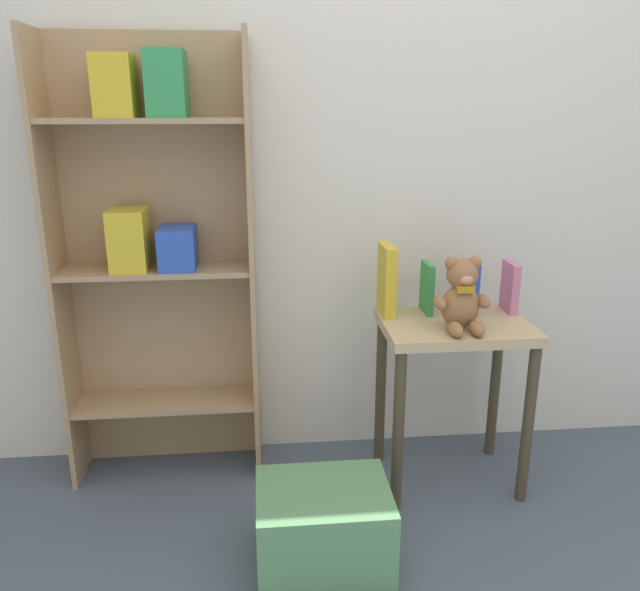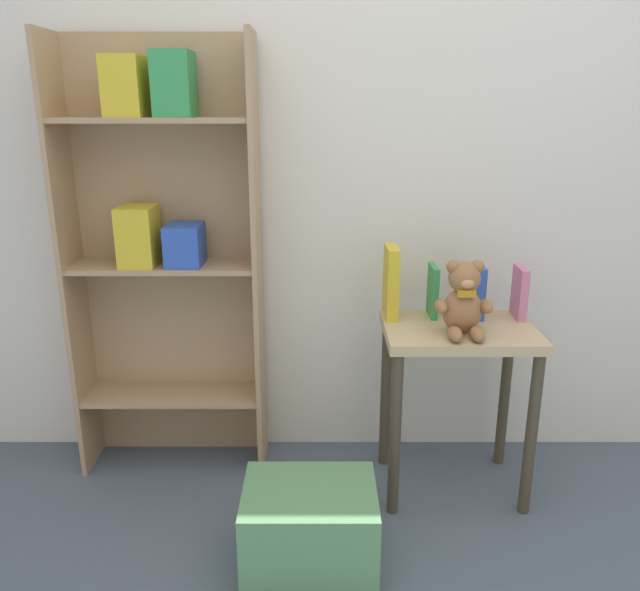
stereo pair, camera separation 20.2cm
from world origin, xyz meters
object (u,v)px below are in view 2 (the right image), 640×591
Objects in this scene: book_standing_blue at (475,292)px; storage_bin at (308,528)px; teddy_bear at (462,301)px; book_standing_green at (431,291)px; bookshelf_side at (163,236)px; book_standing_yellow at (389,282)px; display_table at (456,361)px; book_standing_pink at (518,292)px.

book_standing_blue reaches higher than storage_bin.
teddy_bear is 1.36× the size of book_standing_green.
bookshelf_side is 6.24× the size of book_standing_yellow.
book_standing_yellow is 0.16m from book_standing_green.
bookshelf_side is 8.64× the size of book_standing_green.
display_table is 0.36m from book_standing_yellow.
teddy_bear is 0.30m from book_standing_pink.
bookshelf_side is at bearing 168.76° from display_table.
bookshelf_side reaches higher than teddy_bear.
display_table is at bearing -57.55° from book_standing_green.
book_standing_blue is at bearing 52.48° from display_table.
book_standing_green is at bearing 2.72° from book_standing_yellow.
book_standing_yellow is at bearing -179.27° from book_standing_pink.
book_standing_blue is (0.15, -0.02, 0.00)m from book_standing_green.
book_standing_blue is (0.31, -0.01, -0.03)m from book_standing_yellow.
bookshelf_side is at bearing 174.82° from book_standing_green.
teddy_bear is 0.63× the size of storage_bin.
teddy_bear is at bearing -14.95° from bookshelf_side.
bookshelf_side is 0.84m from book_standing_yellow.
teddy_bear reaches higher than storage_bin.
display_table is 3.34× the size of book_standing_blue.
book_standing_blue is (0.09, 0.17, -0.02)m from teddy_bear.
bookshelf_side reaches higher than storage_bin.
book_standing_blue is (1.13, -0.11, -0.18)m from bookshelf_side.
storage_bin is at bearing -128.88° from book_standing_green.
display_table is at bearing 39.39° from storage_bin.
bookshelf_side is 2.54× the size of display_table.
bookshelf_side is 1.15m from book_standing_blue.
teddy_bear is at bearing 34.96° from storage_bin.
teddy_bear is at bearing -70.53° from book_standing_green.
bookshelf_side reaches higher than book_standing_yellow.
bookshelf_side reaches higher than book_standing_pink.
book_standing_blue is at bearing -3.30° from book_standing_yellow.
display_table is 1.57× the size of storage_bin.
bookshelf_side is 1.00m from book_standing_green.
bookshelf_side is at bearing 172.86° from book_standing_blue.
bookshelf_side is 6.37× the size of teddy_bear.
display_table is 0.77m from storage_bin.
storage_bin is at bearing -145.04° from teddy_bear.
bookshelf_side is at bearing 130.40° from storage_bin.
teddy_bear is 0.19m from book_standing_blue.
book_standing_yellow is 0.46m from book_standing_pink.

